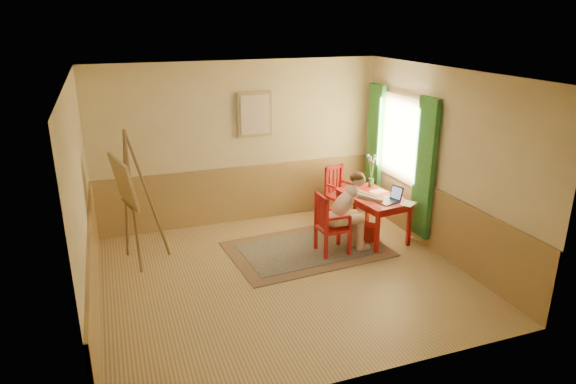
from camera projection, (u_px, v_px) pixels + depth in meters
name	position (u px, v px, depth m)	size (l,w,h in m)	color
room	(284.00, 182.00, 6.71)	(5.04, 4.54, 2.84)	tan
wainscot	(267.00, 223.00, 7.72)	(5.00, 4.50, 1.00)	#9B7B47
window	(399.00, 151.00, 8.48)	(0.12, 2.01, 2.20)	white
wall_portrait	(255.00, 114.00, 8.59)	(0.60, 0.05, 0.76)	tan
rug	(307.00, 249.00, 7.99)	(2.52, 1.79, 0.02)	#8C7251
table	(373.00, 201.00, 8.26)	(0.87, 1.28, 0.72)	red
chair_left	(330.00, 224.00, 7.72)	(0.45, 0.43, 0.96)	red
chair_back	(339.00, 193.00, 9.13)	(0.53, 0.54, 0.94)	red
figure	(348.00, 209.00, 7.73)	(0.94, 0.41, 1.27)	beige
laptop	(391.00, 199.00, 7.95)	(0.43, 0.34, 0.23)	#1E2338
papers	(383.00, 196.00, 8.19)	(0.91, 1.01, 0.00)	white
vase	(371.00, 172.00, 8.58)	(0.24, 0.28, 0.56)	#3F724C
wastebasket	(369.00, 233.00, 8.27)	(0.25, 0.25, 0.27)	red
easel	(127.00, 187.00, 7.16)	(0.76, 0.91, 2.03)	brown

